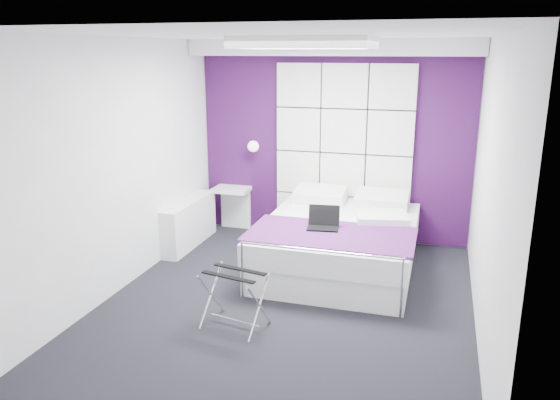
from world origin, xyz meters
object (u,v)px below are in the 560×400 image
nightstand (232,189)px  luggage_rack (235,299)px  wall_lamp (254,146)px  laptop (324,222)px  radiator (189,223)px  bed (339,242)px

nightstand → luggage_rack: nightstand is taller
nightstand → luggage_rack: size_ratio=0.91×
wall_lamp → laptop: 1.92m
radiator → luggage_rack: (1.36, -1.87, -0.03)m
radiator → laptop: 2.02m
bed → luggage_rack: (-0.66, -1.66, -0.05)m
luggage_rack → laptop: (0.55, 1.30, 0.39)m
luggage_rack → laptop: bearing=78.3°
wall_lamp → luggage_rack: bearing=-74.8°
radiator → luggage_rack: 2.31m
radiator → wall_lamp: bearing=49.9°
radiator → luggage_rack: radiator is taller
bed → nightstand: bearing=151.1°
nightstand → wall_lamp: bearing=7.0°
nightstand → luggage_rack: 2.81m
luggage_rack → laptop: 1.46m
luggage_rack → nightstand: bearing=122.9°
bed → laptop: laptop is taller
nightstand → radiator: bearing=-113.6°
radiator → nightstand: size_ratio=2.45×
nightstand → laptop: 2.05m
bed → wall_lamp: bearing=144.5°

